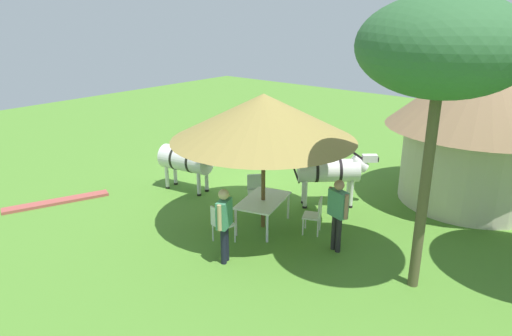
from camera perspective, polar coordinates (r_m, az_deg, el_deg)
ground_plane at (r=14.06m, az=-0.39°, el=-2.69°), size 36.00×36.00×0.00m
thatched_hut at (r=13.93m, az=25.82°, el=5.53°), size 4.94×4.94×4.26m
shade_umbrella at (r=10.82m, az=0.94°, el=6.29°), size 4.40×4.40×3.36m
patio_dining_table at (r=11.48m, az=0.88°, el=-4.24°), size 1.74×1.32×0.74m
patio_chair_east_end at (r=11.32m, az=7.33°, el=-5.57°), size 0.57×0.56×0.90m
patio_chair_near_hut at (r=12.73m, az=-0.04°, el=-2.54°), size 0.61×0.61×0.90m
patio_chair_near_lawn at (r=10.80m, az=-4.37°, el=-6.70°), size 0.49×0.50×0.90m
guest_beside_umbrella at (r=9.80m, az=-3.93°, el=-6.28°), size 0.57×0.37×1.69m
guest_behind_table at (r=10.39m, az=10.03°, el=-4.98°), size 0.34×0.58×1.70m
standing_watcher at (r=16.51m, az=-2.01°, el=4.45°), size 0.56×0.42×1.75m
zebra_nearest_camera at (r=12.78m, az=9.13°, el=-0.38°), size 1.72×1.88×1.55m
zebra_by_umbrella at (r=13.86m, az=-8.47°, el=1.02°), size 0.99×2.22×1.50m
acacia_tree_behind_hut at (r=8.57m, az=21.97°, el=13.51°), size 2.91×2.91×5.47m
brick_patio_kerb at (r=14.27m, az=-23.30°, el=-3.82°), size 2.75×1.33×0.08m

